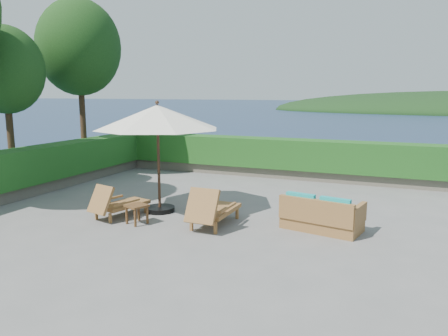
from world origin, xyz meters
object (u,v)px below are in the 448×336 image
at_px(patio_umbrella, 157,118).
at_px(lounge_right, 212,209).
at_px(side_table, 137,208).
at_px(wicker_loveseat, 321,216).
at_px(lounge_left, 117,203).

distance_m(patio_umbrella, lounge_right, 2.65).
distance_m(lounge_right, side_table, 1.72).
bearing_deg(wicker_loveseat, side_table, -152.65).
distance_m(lounge_left, side_table, 0.77).
xyz_separation_m(lounge_right, wicker_loveseat, (2.27, 0.64, -0.08)).
bearing_deg(lounge_left, lounge_right, 20.04).
bearing_deg(lounge_right, side_table, -162.61).
bearing_deg(lounge_left, side_table, -4.93).
relative_size(lounge_right, wicker_loveseat, 0.92).
relative_size(lounge_left, side_table, 2.87).
xyz_separation_m(side_table, wicker_loveseat, (3.91, 1.12, -0.05)).
bearing_deg(lounge_right, patio_umbrella, 161.19).
height_order(lounge_left, wicker_loveseat, lounge_left).
bearing_deg(wicker_loveseat, lounge_left, -158.10).
xyz_separation_m(lounge_left, side_table, (0.73, -0.26, 0.02)).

